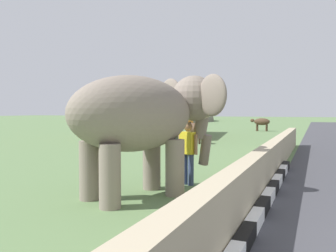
% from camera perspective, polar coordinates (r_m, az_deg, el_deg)
% --- Properties ---
extents(striped_curb, '(16.20, 0.20, 0.24)m').
position_cam_1_polar(striped_curb, '(5.09, 11.19, -18.78)').
color(striped_curb, white).
rests_on(striped_curb, ground_plane).
extents(barrier_parapet, '(28.00, 0.36, 1.00)m').
position_cam_1_polar(barrier_parapet, '(7.26, 12.60, -9.19)').
color(barrier_parapet, tan).
rests_on(barrier_parapet, ground_plane).
extents(elephant, '(3.97, 3.40, 2.85)m').
position_cam_1_polar(elephant, '(8.22, -3.49, 1.72)').
color(elephant, gray).
rests_on(elephant, ground_plane).
extents(person_handler, '(0.36, 0.62, 1.66)m').
position_cam_1_polar(person_handler, '(9.43, 3.20, -3.82)').
color(person_handler, navy).
rests_on(person_handler, ground_plane).
extents(bus_orange, '(9.83, 3.96, 3.50)m').
position_cam_1_polar(bus_orange, '(27.51, -0.17, 2.74)').
color(bus_orange, orange).
rests_on(bus_orange, ground_plane).
extents(cow_near, '(1.58, 1.69, 1.23)m').
position_cam_1_polar(cow_near, '(21.33, 3.96, -0.45)').
color(cow_near, '#473323').
rests_on(cow_near, ground_plane).
extents(cow_mid, '(1.15, 1.90, 1.23)m').
position_cam_1_polar(cow_mid, '(21.18, -2.30, -0.46)').
color(cow_mid, '#473323').
rests_on(cow_mid, ground_plane).
extents(cow_far, '(0.78, 1.92, 1.23)m').
position_cam_1_polar(cow_far, '(35.11, 14.68, 0.63)').
color(cow_far, '#473323').
rests_on(cow_far, ground_plane).
extents(hill_east, '(29.57, 23.65, 11.53)m').
position_cam_1_polar(hill_east, '(66.62, -3.09, 0.80)').
color(hill_east, '#706B5C').
rests_on(hill_east, ground_plane).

